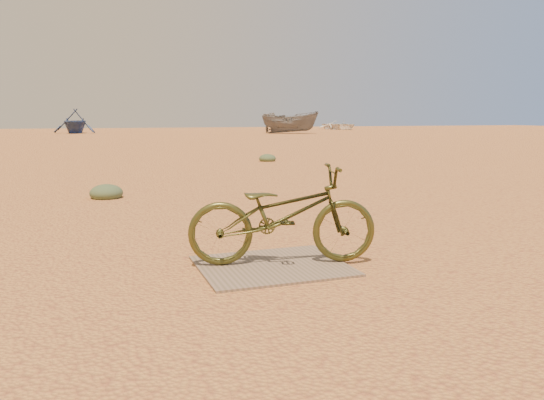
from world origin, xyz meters
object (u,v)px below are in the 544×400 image
object	(u,v)px
boat_far_left	(75,121)
boat_mid_right	(290,122)
plywood_board	(272,266)
boat_far_right	(340,125)
bicycle	(283,215)

from	to	relation	value
boat_far_left	boat_mid_right	size ratio (longest dim) A/B	0.83
boat_far_left	boat_mid_right	xyz separation A→B (m)	(16.14, -6.18, -0.11)
plywood_board	boat_far_right	xyz separation A→B (m)	(23.37, 44.85, 0.44)
boat_mid_right	boat_far_right	world-z (taller)	boat_mid_right
boat_mid_right	boat_far_right	distance (m)	13.47
plywood_board	bicycle	xyz separation A→B (m)	(0.11, 0.03, 0.47)
bicycle	boat_far_right	distance (m)	50.49
plywood_board	boat_far_left	bearing A→B (deg)	92.90
boat_far_right	plywood_board	bearing A→B (deg)	-132.22
boat_mid_right	boat_far_right	bearing A→B (deg)	-18.26
bicycle	boat_far_left	world-z (taller)	boat_far_left
boat_far_left	bicycle	bearing A→B (deg)	-72.19
boat_far_left	plywood_board	bearing A→B (deg)	-72.35
boat_far_left	boat_far_right	world-z (taller)	boat_far_left
boat_far_right	bicycle	bearing A→B (deg)	-132.12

